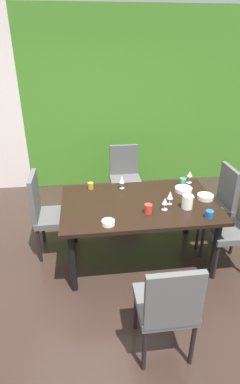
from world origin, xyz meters
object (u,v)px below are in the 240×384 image
Objects in this scene: chair_head_far at (125,174)px; chair_right_far at (217,201)px; serving_bowl_south at (205,197)px; cup_left at (183,182)px; cup_near_window at (148,209)px; chair_left_far at (47,211)px; wine_glass_west at (165,202)px; serving_bowl_center at (108,223)px; wine_glass_corner at (190,174)px; serving_bowl_front at (183,189)px; wine_glass_near_shelf at (170,195)px; cup_east at (209,214)px; dining_table at (139,209)px; chair_head_near at (168,305)px; pitcher_north at (187,202)px; wine_glass_right at (122,180)px; chair_right_near at (238,223)px; cup_rear at (91,186)px.

chair_right_far is (1.01, -0.98, 0.01)m from chair_head_far.
cup_left reaches higher than serving_bowl_south.
chair_right_far reaches higher than cup_near_window.
chair_left_far is 1.37m from wine_glass_west.
chair_left_far reaches higher than serving_bowl_center.
chair_head_far is 1.11m from wine_glass_corner.
chair_right_far is 0.52m from serving_bowl_front.
wine_glass_near_shelf is 0.45m from cup_east.
dining_table is 1.65× the size of chair_left_far.
cup_left is at bearing 37.49° from serving_bowl_center.
chair_head_near is 6.44× the size of pitcher_north.
chair_head_near reaches higher than cup_left.
cup_near_window is at bearing 116.78° from chair_right_far.
chair_left_far is 1.60m from serving_bowl_front.
chair_left_far is at bearing -172.83° from wine_glass_right.
chair_head_far is at bearing 120.14° from serving_bowl_south.
wine_glass_near_shelf reaches higher than wine_glass_west.
wine_glass_corner is 1.36m from serving_bowl_center.
cup_east reaches higher than serving_bowl_south.
wine_glass_west reaches higher than cup_left.
dining_table is 0.85m from wine_glass_corner.
wine_glass_corner is at bearing 25.11° from chair_right_near.
cup_left is at bearing 78.49° from chair_right_far.
cup_rear is at bearing 66.27° from chair_right_near.
cup_left is at bearing 123.13° from chair_head_far.
cup_left is (-0.43, 0.09, 0.24)m from chair_right_far.
chair_right_far is 10.18× the size of cup_near_window.
cup_rear is at bearing 174.55° from wine_glass_right.
chair_head_near is 1.72m from cup_left.
wine_glass_corner is 1.55× the size of cup_left.
cup_east is at bearing 110.50° from chair_head_far.
chair_head_far is at bearing 132.93° from chair_left_far.
chair_left_far is 7.61× the size of wine_glass_west.
chair_left_far reaches higher than pitcher_north.
wine_glass_corner reaches higher than serving_bowl_front.
chair_left_far is at bearing 165.93° from wine_glass_near_shelf.
wine_glass_near_shelf is at bearing -127.90° from wine_glass_corner.
wine_glass_near_shelf is at bearing -123.56° from cup_left.
dining_table is 0.34m from wine_glass_west.
dining_table is at bearing -148.82° from wine_glass_corner.
cup_east is (0.64, 0.85, 0.24)m from chair_head_near.
serving_bowl_south is at bearing 19.07° from serving_bowl_center.
chair_right_near is at bearing 5.27° from serving_bowl_center.
chair_head_far is 1.81m from chair_right_near.
wine_glass_right reaches higher than serving_bowl_south.
chair_right_far is (2.06, 0.00, -0.01)m from chair_left_far.
cup_rear reaches higher than serving_bowl_front.
wine_glass_near_shelf reaches higher than cup_rear.
wine_glass_west is 0.76× the size of serving_bowl_south.
wine_glass_west is at bearing 77.21° from chair_head_near.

